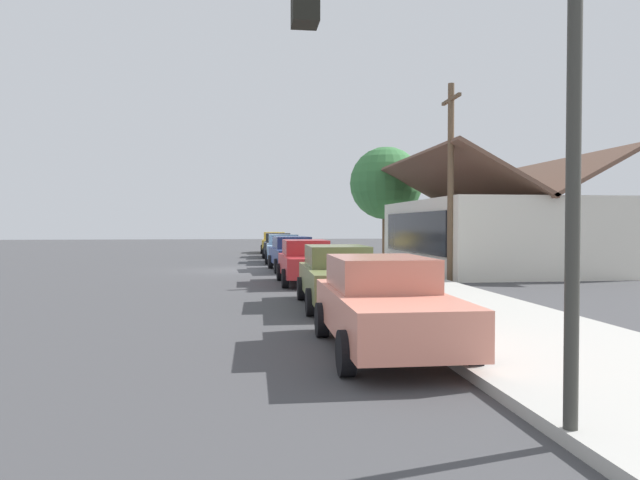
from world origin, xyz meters
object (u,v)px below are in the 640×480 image
car_mustard (274,242)px  fire_hydrant_red (328,261)px  car_charcoal (278,245)px  shade_tree (386,184)px  car_skyblue (283,248)px  car_olive (339,275)px  utility_pole_wooden (451,178)px  car_navy (293,253)px  car_cherry (306,261)px  car_coral (384,303)px  traffic_light_main (468,82)px

car_mustard → fire_hydrant_red: 18.55m
fire_hydrant_red → car_charcoal: bearing=-172.8°
shade_tree → car_skyblue: bearing=-78.6°
car_mustard → car_charcoal: (6.12, -0.05, -0.00)m
car_skyblue → car_olive: same height
car_mustard → utility_pole_wooden: size_ratio=0.65×
car_navy → car_cherry: same height
car_skyblue → car_cherry: bearing=2.0°
car_mustard → car_coral: same height
shade_tree → fire_hydrant_red: bearing=-30.3°
shade_tree → car_cherry: bearing=-25.4°
car_cherry → shade_tree: shade_tree is taller
car_mustard → car_charcoal: bearing=2.5°
utility_pole_wooden → shade_tree: bearing=176.9°
car_cherry → car_coral: 11.39m
car_mustard → utility_pole_wooden: 24.27m
car_skyblue → car_charcoal: bearing=-178.5°
car_navy → shade_tree: 10.12m
car_charcoal → fire_hydrant_red: (12.37, 1.57, -0.32)m
traffic_light_main → fire_hydrant_red: traffic_light_main is taller
car_skyblue → traffic_light_main: size_ratio=0.88×
utility_pole_wooden → traffic_light_main: bearing=-19.6°
car_skyblue → car_mustard: bearing=-178.6°
car_mustard → shade_tree: 12.74m
car_mustard → car_navy: (17.40, -0.00, 0.00)m
car_charcoal → car_skyblue: (5.58, -0.02, 0.00)m
shade_tree → car_olive: bearing=-17.5°
car_coral → traffic_light_main: (4.34, -0.26, 2.68)m
car_charcoal → utility_pole_wooden: bearing=21.0°
car_mustard → car_olive: bearing=3.4°
traffic_light_main → car_cherry: bearing=179.5°
car_olive → traffic_light_main: (9.79, -0.36, 2.68)m
car_navy → fire_hydrant_red: size_ratio=6.74×
car_coral → utility_pole_wooden: bearing=155.6°
car_charcoal → utility_pole_wooden: 18.45m
car_mustard → car_cherry: 23.55m
car_cherry → traffic_light_main: size_ratio=0.84×
car_navy → car_coral: bearing=-2.7°
car_mustard → traffic_light_main: size_ratio=0.93×
car_cherry → fire_hydrant_red: car_cherry is taller
car_cherry → traffic_light_main: traffic_light_main is taller
traffic_light_main → utility_pole_wooden: 16.84m
car_mustard → fire_hydrant_red: bearing=7.7°
car_navy → utility_pole_wooden: size_ratio=0.64×
car_olive → traffic_light_main: bearing=-0.9°
car_cherry → shade_tree: (-13.12, 6.24, 3.84)m
car_skyblue → fire_hydrant_red: (6.79, 1.59, -0.32)m
car_coral → shade_tree: (-24.51, 6.11, 3.83)m
shade_tree → traffic_light_main: bearing=-12.4°
car_olive → car_coral: bearing=0.2°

